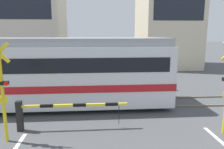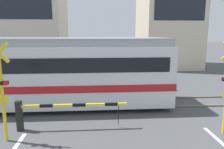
{
  "view_description": "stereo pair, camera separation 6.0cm",
  "coord_description": "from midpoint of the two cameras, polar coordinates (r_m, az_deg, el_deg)",
  "views": [
    {
      "loc": [
        -0.82,
        0.61,
        3.64
      ],
      "look_at": [
        0.0,
        11.01,
        1.6
      ],
      "focal_mm": 35.0,
      "sensor_mm": 36.0,
      "label": 1
    },
    {
      "loc": [
        -0.76,
        0.61,
        3.64
      ],
      "look_at": [
        0.0,
        11.01,
        1.6
      ],
      "focal_mm": 35.0,
      "sensor_mm": 36.0,
      "label": 2
    }
  ],
  "objects": [
    {
      "name": "building_right_of_street",
      "position": [
        24.25,
        14.08,
        14.36
      ],
      "size": [
        5.55,
        6.65,
        10.33
      ],
      "color": "beige",
      "rests_on": "ground_plane"
    },
    {
      "name": "rail_track_near",
      "position": [
        10.59,
        0.04,
        -8.8
      ],
      "size": [
        50.0,
        0.1,
        0.08
      ],
      "color": "#6B6051",
      "rests_on": "ground_plane"
    },
    {
      "name": "rail_track_far",
      "position": [
        11.95,
        -0.51,
        -6.47
      ],
      "size": [
        50.0,
        0.1,
        0.08
      ],
      "color": "#6B6051",
      "rests_on": "ground_plane"
    },
    {
      "name": "crossing_barrier_far",
      "position": [
        13.89,
        9.57,
        -1.04
      ],
      "size": [
        4.12,
        0.2,
        1.16
      ],
      "color": "black",
      "rests_on": "ground_plane"
    },
    {
      "name": "building_left_of_street",
      "position": [
        23.89,
        -20.29,
        14.2
      ],
      "size": [
        6.1,
        6.65,
        10.44
      ],
      "color": "beige",
      "rests_on": "ground_plane"
    },
    {
      "name": "crossing_barrier_near",
      "position": [
        8.57,
        -16.38,
        -9.02
      ],
      "size": [
        4.12,
        0.2,
        1.16
      ],
      "color": "black",
      "rests_on": "ground_plane"
    },
    {
      "name": "pedestrian",
      "position": [
        15.89,
        1.17,
        1.08
      ],
      "size": [
        0.38,
        0.22,
        1.56
      ],
      "color": "#33384C",
      "rests_on": "ground_plane"
    },
    {
      "name": "crossing_signal_left",
      "position": [
        7.93,
        -26.99,
        -3.26
      ],
      "size": [
        0.68,
        0.15,
        3.34
      ],
      "color": "yellow",
      "rests_on": "ground_plane"
    }
  ]
}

